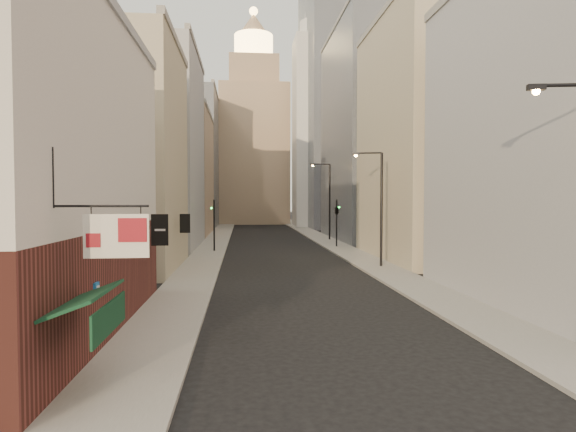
% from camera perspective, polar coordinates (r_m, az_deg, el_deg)
% --- Properties ---
extents(sidewalk_left, '(3.00, 140.00, 0.15)m').
position_cam_1_polar(sidewalk_left, '(64.57, -8.16, -2.42)').
color(sidewalk_left, gray).
rests_on(sidewalk_left, ground).
extents(sidewalk_right, '(3.00, 140.00, 0.15)m').
position_cam_1_polar(sidewalk_right, '(65.25, 3.33, -2.35)').
color(sidewalk_right, gray).
rests_on(sidewalk_right, ground).
extents(near_building_left, '(8.30, 23.04, 12.30)m').
position_cam_1_polar(near_building_left, '(19.85, -28.08, 4.52)').
color(near_building_left, brown).
rests_on(near_building_left, ground).
extents(left_bldg_beige, '(8.00, 12.00, 16.00)m').
position_cam_1_polar(left_bldg_beige, '(36.46, -19.20, 6.53)').
color(left_bldg_beige, tan).
rests_on(left_bldg_beige, ground).
extents(left_bldg_grey, '(8.00, 16.00, 20.00)m').
position_cam_1_polar(left_bldg_grey, '(52.26, -15.00, 7.38)').
color(left_bldg_grey, '#9A9BA0').
rests_on(left_bldg_grey, ground).
extents(left_bldg_tan, '(8.00, 18.00, 17.00)m').
position_cam_1_polar(left_bldg_tan, '(69.92, -12.52, 4.80)').
color(left_bldg_tan, tan).
rests_on(left_bldg_tan, ground).
extents(left_bldg_wingrid, '(8.00, 20.00, 24.00)m').
position_cam_1_polar(left_bldg_wingrid, '(89.99, -10.95, 6.42)').
color(left_bldg_wingrid, gray).
rests_on(left_bldg_wingrid, ground).
extents(right_bldg_grey, '(8.00, 16.00, 16.00)m').
position_cam_1_polar(right_bldg_grey, '(26.42, 30.54, 8.11)').
color(right_bldg_grey, '#9A9BA0').
rests_on(right_bldg_grey, ground).
extents(right_bldg_beige, '(8.00, 16.00, 20.00)m').
position_cam_1_polar(right_bldg_beige, '(42.48, 16.04, 8.62)').
color(right_bldg_beige, tan).
rests_on(right_bldg_beige, ground).
extents(right_bldg_wingrid, '(8.00, 20.00, 26.00)m').
position_cam_1_polar(right_bldg_wingrid, '(61.77, 9.19, 9.39)').
color(right_bldg_wingrid, gray).
rests_on(right_bldg_wingrid, ground).
extents(highrise, '(21.00, 23.00, 51.20)m').
position_cam_1_polar(highrise, '(92.20, 8.44, 14.92)').
color(highrise, gray).
rests_on(highrise, ground).
extents(clock_tower, '(14.00, 14.00, 44.90)m').
position_cam_1_polar(clock_tower, '(102.11, -4.07, 9.11)').
color(clock_tower, tan).
rests_on(clock_tower, ground).
extents(white_tower, '(8.00, 8.00, 41.50)m').
position_cam_1_polar(white_tower, '(89.35, 3.34, 10.75)').
color(white_tower, silver).
rests_on(white_tower, ground).
extents(streetlamp_mid, '(2.18, 0.75, 8.49)m').
position_cam_1_polar(streetlamp_mid, '(35.75, 10.67, 1.64)').
color(streetlamp_mid, black).
rests_on(streetlamp_mid, ground).
extents(streetlamp_far, '(2.45, 0.27, 9.33)m').
position_cam_1_polar(streetlamp_far, '(58.45, 4.73, 2.29)').
color(streetlamp_far, black).
rests_on(streetlamp_far, ground).
extents(traffic_light_left, '(0.56, 0.46, 5.00)m').
position_cam_1_polar(traffic_light_left, '(46.06, -8.76, -0.08)').
color(traffic_light_left, black).
rests_on(traffic_light_left, ground).
extents(traffic_light_right, '(0.65, 0.65, 5.00)m').
position_cam_1_polar(traffic_light_right, '(49.92, 5.79, 0.69)').
color(traffic_light_right, black).
rests_on(traffic_light_right, ground).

